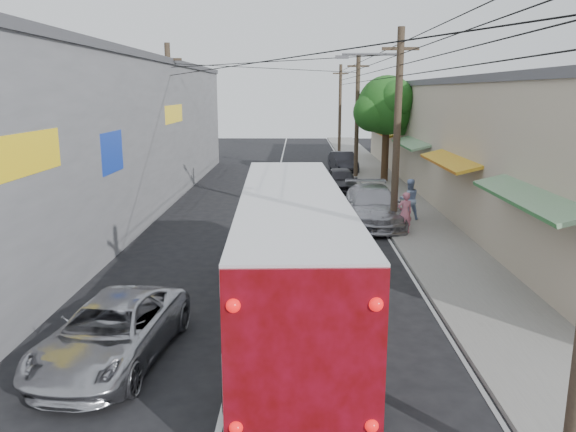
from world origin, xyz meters
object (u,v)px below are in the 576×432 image
Objects in this scene: jeepney at (112,332)px; parked_suv at (373,206)px; parked_car_mid at (341,181)px; pedestrian_near at (405,213)px; pedestrian_far at (409,199)px; coach_bus at (292,256)px; parked_car_far at (343,162)px.

jeepney is 14.70m from parked_suv.
parked_car_mid is 9.70m from pedestrian_near.
pedestrian_far is at bearing 12.00° from parked_suv.
pedestrian_far is (5.03, 11.03, -0.69)m from coach_bus.
parked_car_far is (0.80, 8.83, -0.02)m from parked_car_mid.
pedestrian_near is at bearing -81.51° from parked_car_mid.
parked_suv is 1.32× the size of parked_car_mid.
parked_car_mid reaches higher than parked_car_far.
jeepney is 0.85× the size of parked_suv.
jeepney is at bearing 39.66° from pedestrian_near.
coach_bus reaches higher than pedestrian_near.
coach_bus is 12.14m from pedestrian_far.
jeepney is 15.87m from pedestrian_far.
jeepney is at bearing -152.69° from coach_bus.
coach_bus is 2.08× the size of parked_suv.
coach_bus reaches higher than jeepney.
parked_suv is at bearing -77.73° from pedestrian_near.
jeepney is 29.98m from parked_car_far.
parked_car_mid is 1.00× the size of parked_car_far.
coach_bus is 9.67m from pedestrian_near.
jeepney is at bearing -120.04° from parked_suv.
parked_suv is at bearing 67.16° from jeepney.
parked_car_mid is at bearing 95.39° from parked_suv.
coach_bus is at bearing 36.10° from jeepney.
coach_bus is 2.45× the size of jeepney.
jeepney is at bearing -109.62° from parked_car_mid.
parked_car_far is 16.00m from pedestrian_far.
pedestrian_near is (1.78, -9.53, 0.23)m from parked_car_mid.
parked_car_mid is 8.87m from parked_car_far.
pedestrian_near is at bearing 59.17° from jeepney.
parked_suv is (7.19, 12.82, 0.15)m from jeepney.
pedestrian_near reaches higher than parked_car_far.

